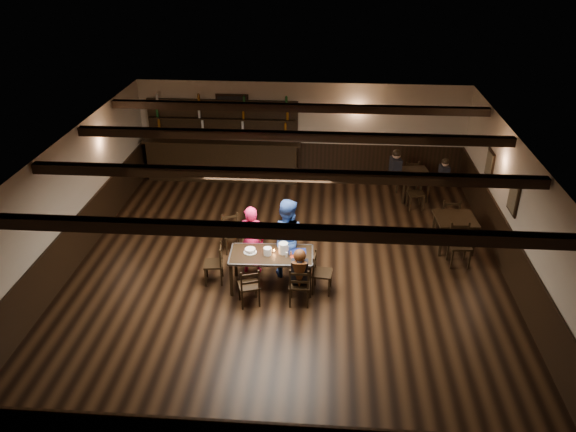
# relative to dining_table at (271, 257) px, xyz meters

# --- Properties ---
(ground) EXTENTS (10.00, 10.00, 0.00)m
(ground) POSITION_rel_dining_table_xyz_m (0.28, 0.60, -0.68)
(ground) COLOR black
(ground) RESTS_ON ground
(room_shell) EXTENTS (9.02, 10.02, 2.71)m
(room_shell) POSITION_rel_dining_table_xyz_m (0.29, 0.64, 1.07)
(room_shell) COLOR beige
(room_shell) RESTS_ON ground
(dining_table) EXTENTS (1.66, 0.87, 0.75)m
(dining_table) POSITION_rel_dining_table_xyz_m (0.00, 0.00, 0.00)
(dining_table) COLOR black
(dining_table) RESTS_ON ground
(chair_near_left) EXTENTS (0.48, 0.47, 0.82)m
(chair_near_left) POSITION_rel_dining_table_xyz_m (-0.35, -0.67, -0.20)
(chair_near_left) COLOR black
(chair_near_left) RESTS_ON ground
(chair_near_right) EXTENTS (0.39, 0.37, 0.83)m
(chair_near_right) POSITION_rel_dining_table_xyz_m (0.58, -0.59, -0.19)
(chair_near_right) COLOR black
(chair_near_right) RESTS_ON ground
(chair_end_left) EXTENTS (0.42, 0.43, 0.83)m
(chair_end_left) POSITION_rel_dining_table_xyz_m (-1.11, 0.09, -0.19)
(chair_end_left) COLOR black
(chair_end_left) RESTS_ON ground
(chair_end_right) EXTENTS (0.41, 0.43, 0.84)m
(chair_end_right) POSITION_rel_dining_table_xyz_m (0.93, -0.08, -0.19)
(chair_end_right) COLOR black
(chair_end_right) RESTS_ON ground
(chair_far_pushed) EXTENTS (0.50, 0.49, 0.84)m
(chair_far_pushed) POSITION_rel_dining_table_xyz_m (-1.03, 1.39, -0.19)
(chair_far_pushed) COLOR black
(chair_far_pushed) RESTS_ON ground
(woman_pink) EXTENTS (0.55, 0.36, 1.49)m
(woman_pink) POSITION_rel_dining_table_xyz_m (-0.46, 0.53, 0.07)
(woman_pink) COLOR #F02964
(woman_pink) RESTS_ON ground
(man_blue) EXTENTS (0.98, 0.86, 1.70)m
(man_blue) POSITION_rel_dining_table_xyz_m (0.26, 0.47, 0.17)
(man_blue) COLOR navy
(man_blue) RESTS_ON ground
(seated_person) EXTENTS (0.31, 0.47, 0.76)m
(seated_person) POSITION_rel_dining_table_xyz_m (0.58, -0.53, 0.13)
(seated_person) COLOR black
(seated_person) RESTS_ON ground
(cake) EXTENTS (0.26, 0.26, 0.08)m
(cake) POSITION_rel_dining_table_xyz_m (-0.42, 0.03, 0.11)
(cake) COLOR white
(cake) RESTS_ON dining_table
(plate_stack_a) EXTENTS (0.16, 0.16, 0.15)m
(plate_stack_a) POSITION_rel_dining_table_xyz_m (-0.07, -0.03, 0.15)
(plate_stack_a) COLOR white
(plate_stack_a) RESTS_ON dining_table
(plate_stack_b) EXTENTS (0.18, 0.18, 0.22)m
(plate_stack_b) POSITION_rel_dining_table_xyz_m (0.23, 0.06, 0.19)
(plate_stack_b) COLOR white
(plate_stack_b) RESTS_ON dining_table
(tea_light) EXTENTS (0.06, 0.06, 0.06)m
(tea_light) POSITION_rel_dining_table_xyz_m (0.05, 0.08, 0.10)
(tea_light) COLOR #A5A8AD
(tea_light) RESTS_ON dining_table
(salt_shaker) EXTENTS (0.04, 0.04, 0.10)m
(salt_shaker) POSITION_rel_dining_table_xyz_m (0.30, -0.08, 0.12)
(salt_shaker) COLOR silver
(salt_shaker) RESTS_ON dining_table
(pepper_shaker) EXTENTS (0.04, 0.04, 0.10)m
(pepper_shaker) POSITION_rel_dining_table_xyz_m (0.38, -0.04, 0.13)
(pepper_shaker) COLOR #A5A8AD
(pepper_shaker) RESTS_ON dining_table
(drink_glass) EXTENTS (0.06, 0.06, 0.10)m
(drink_glass) POSITION_rel_dining_table_xyz_m (0.30, 0.18, 0.13)
(drink_glass) COLOR silver
(drink_glass) RESTS_ON dining_table
(menu_red) EXTENTS (0.31, 0.26, 0.00)m
(menu_red) POSITION_rel_dining_table_xyz_m (0.51, -0.07, 0.08)
(menu_red) COLOR #9F2911
(menu_red) RESTS_ON dining_table
(menu_blue) EXTENTS (0.36, 0.26, 0.00)m
(menu_blue) POSITION_rel_dining_table_xyz_m (0.50, 0.14, 0.08)
(menu_blue) COLOR navy
(menu_blue) RESTS_ON dining_table
(bar_counter) EXTENTS (4.37, 0.70, 2.20)m
(bar_counter) POSITION_rel_dining_table_xyz_m (-1.90, 5.32, 0.05)
(bar_counter) COLOR black
(bar_counter) RESTS_ON ground
(back_table_a) EXTENTS (0.92, 0.92, 0.75)m
(back_table_a) POSITION_rel_dining_table_xyz_m (3.86, 1.80, -0.02)
(back_table_a) COLOR black
(back_table_a) RESTS_ON ground
(back_table_b) EXTENTS (0.88, 0.88, 0.75)m
(back_table_b) POSITION_rel_dining_table_xyz_m (3.28, 4.36, -0.03)
(back_table_b) COLOR black
(back_table_b) RESTS_ON ground
(bg_patron_left) EXTENTS (0.30, 0.43, 0.81)m
(bg_patron_left) POSITION_rel_dining_table_xyz_m (2.81, 4.51, 0.20)
(bg_patron_left) COLOR black
(bg_patron_left) RESTS_ON ground
(bg_patron_right) EXTENTS (0.25, 0.35, 0.67)m
(bg_patron_right) POSITION_rel_dining_table_xyz_m (4.04, 4.34, 0.13)
(bg_patron_right) COLOR black
(bg_patron_right) RESTS_ON ground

